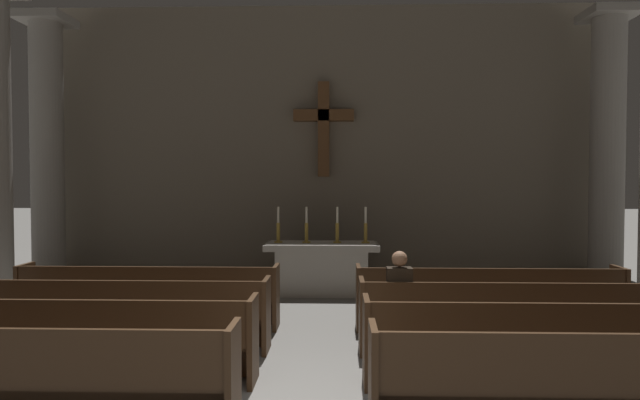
% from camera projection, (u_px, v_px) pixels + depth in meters
% --- Properties ---
extents(pew_left_row_1, '(3.89, 0.50, 0.95)m').
position_uv_depth(pew_left_row_1, '(18.00, 375.00, 4.83)').
color(pew_left_row_1, '#422B19').
rests_on(pew_left_row_1, ground).
extents(pew_left_row_2, '(3.89, 0.50, 0.95)m').
position_uv_depth(pew_left_row_2, '(78.00, 339.00, 5.96)').
color(pew_left_row_2, '#422B19').
rests_on(pew_left_row_2, ground).
extents(pew_left_row_3, '(3.89, 0.50, 0.95)m').
position_uv_depth(pew_left_row_3, '(119.00, 314.00, 7.08)').
color(pew_left_row_3, '#422B19').
rests_on(pew_left_row_3, ground).
extents(pew_left_row_4, '(3.89, 0.50, 0.95)m').
position_uv_depth(pew_left_row_4, '(149.00, 296.00, 8.20)').
color(pew_left_row_4, '#422B19').
rests_on(pew_left_row_4, ground).
extents(pew_right_row_1, '(3.89, 0.50, 0.95)m').
position_uv_depth(pew_right_row_1, '(597.00, 382.00, 4.67)').
color(pew_right_row_1, '#422B19').
rests_on(pew_right_row_1, ground).
extents(pew_right_row_2, '(3.89, 0.50, 0.95)m').
position_uv_depth(pew_right_row_2, '(547.00, 343.00, 5.80)').
color(pew_right_row_2, '#422B19').
rests_on(pew_right_row_2, ground).
extents(pew_right_row_3, '(3.89, 0.50, 0.95)m').
position_uv_depth(pew_right_row_3, '(513.00, 317.00, 6.92)').
color(pew_right_row_3, '#422B19').
rests_on(pew_right_row_3, ground).
extents(pew_right_row_4, '(3.89, 0.50, 0.95)m').
position_uv_depth(pew_right_row_4, '(488.00, 298.00, 8.04)').
color(pew_right_row_4, '#422B19').
rests_on(pew_right_row_4, ground).
extents(column_left_fourth, '(0.99, 0.99, 5.66)m').
position_uv_depth(column_left_fourth, '(47.00, 156.00, 11.44)').
color(column_left_fourth, gray).
rests_on(column_left_fourth, ground).
extents(column_right_fourth, '(0.99, 0.99, 5.66)m').
position_uv_depth(column_right_fourth, '(607.00, 155.00, 11.07)').
color(column_right_fourth, gray).
rests_on(column_right_fourth, ground).
extents(altar, '(2.20, 0.90, 1.01)m').
position_uv_depth(altar, '(322.00, 267.00, 10.63)').
color(altar, '#A8A399').
rests_on(altar, ground).
extents(candlestick_outer_left, '(0.16, 0.16, 0.70)m').
position_uv_depth(candlestick_outer_left, '(278.00, 231.00, 10.63)').
color(candlestick_outer_left, '#B79338').
rests_on(candlestick_outer_left, altar).
extents(candlestick_inner_left, '(0.16, 0.16, 0.70)m').
position_uv_depth(candlestick_inner_left, '(306.00, 231.00, 10.61)').
color(candlestick_inner_left, '#B79338').
rests_on(candlestick_inner_left, altar).
extents(candlestick_inner_right, '(0.16, 0.16, 0.70)m').
position_uv_depth(candlestick_inner_right, '(337.00, 231.00, 10.59)').
color(candlestick_inner_right, '#B79338').
rests_on(candlestick_inner_right, altar).
extents(candlestick_outer_right, '(0.16, 0.16, 0.70)m').
position_uv_depth(candlestick_outer_right, '(366.00, 231.00, 10.57)').
color(candlestick_outer_right, '#B79338').
rests_on(candlestick_outer_right, altar).
extents(apse_with_cross, '(12.63, 0.50, 6.07)m').
position_uv_depth(apse_with_cross, '(324.00, 144.00, 12.18)').
color(apse_with_cross, '#706656').
rests_on(apse_with_cross, ground).
extents(lone_worshipper, '(0.32, 0.43, 1.32)m').
position_uv_depth(lone_worshipper, '(399.00, 299.00, 7.00)').
color(lone_worshipper, '#26262B').
rests_on(lone_worshipper, ground).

